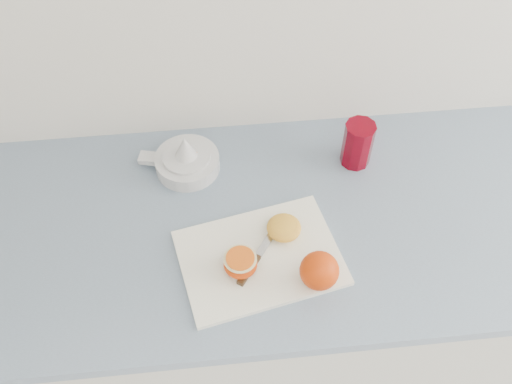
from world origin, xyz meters
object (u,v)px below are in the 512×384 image
Objects in this scene: citrus_juicer at (186,160)px; counter at (284,306)px; half_orange at (240,263)px; cutting_board at (260,258)px; red_tumbler at (357,145)px.

counter is at bearing -36.08° from citrus_juicer.
half_orange is 0.32m from citrus_juicer.
cutting_board is 0.31m from citrus_juicer.
counter is at bearing 51.81° from cutting_board.
citrus_juicer reaches higher than counter.
half_orange reaches higher than cutting_board.
counter is 11.85× the size of citrus_juicer.
citrus_juicer is (-0.23, 0.17, 0.47)m from counter.
cutting_board is 1.71× the size of citrus_juicer.
citrus_juicer is at bearing 118.18° from cutting_board.
red_tumbler is at bearing -2.64° from citrus_juicer.
counter is at bearing 46.24° from half_orange.
citrus_juicer reaches higher than cutting_board.
half_orange is 0.59× the size of red_tumbler.
red_tumbler reaches higher than counter.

